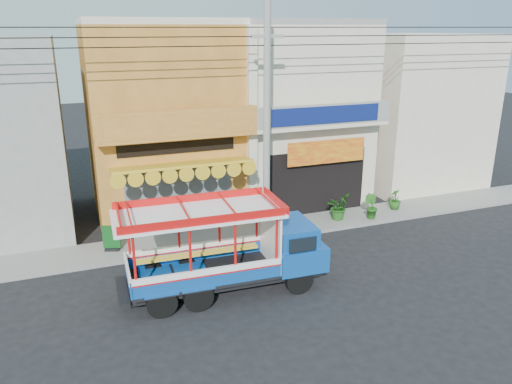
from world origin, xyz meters
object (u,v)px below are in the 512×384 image
potted_plant_c (395,199)px  green_sign (112,240)px  utility_pole (271,110)px  potted_plant_b (371,206)px  songthaew_truck (239,247)px  potted_plant_a (338,207)px

potted_plant_c → green_sign: bearing=-55.4°
utility_pole → potted_plant_b: bearing=2.4°
songthaew_truck → potted_plant_b: 8.02m
songthaew_truck → potted_plant_b: bearing=26.5°
potted_plant_a → potted_plant_b: size_ratio=1.03×
potted_plant_a → potted_plant_c: size_ratio=1.19×
utility_pole → potted_plant_c: 7.84m
songthaew_truck → potted_plant_b: songthaew_truck is taller
songthaew_truck → potted_plant_a: (5.80, 4.01, -0.76)m
green_sign → potted_plant_b: (10.65, -0.57, 0.13)m
green_sign → potted_plant_a: 9.31m
potted_plant_a → potted_plant_b: bearing=-63.5°
songthaew_truck → potted_plant_c: songthaew_truck is taller
green_sign → potted_plant_b: 10.67m
potted_plant_a → potted_plant_b: (1.34, -0.44, -0.02)m
potted_plant_c → songthaew_truck: bearing=-30.3°
songthaew_truck → green_sign: 5.50m
green_sign → utility_pole: bearing=-7.4°
green_sign → potted_plant_a: (9.31, -0.13, 0.14)m
potted_plant_c → utility_pole: bearing=-48.5°
utility_pole → potted_plant_c: size_ratio=30.46×
songthaew_truck → green_sign: bearing=130.3°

